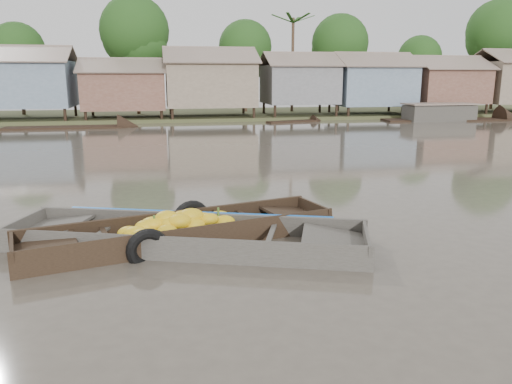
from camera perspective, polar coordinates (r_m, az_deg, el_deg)
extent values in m
plane|color=#4C453A|center=(9.72, -2.31, -6.74)|extent=(120.00, 120.00, 0.00)
cube|color=#384723|center=(42.19, -9.11, 8.54)|extent=(120.00, 12.00, 0.50)
cube|color=slate|center=(39.62, -24.73, 11.15)|extent=(6.20, 5.20, 3.20)
cube|color=brown|center=(38.27, -25.52, 14.12)|extent=(6.60, 3.02, 1.28)
cube|color=brown|center=(41.00, -24.54, 14.07)|extent=(6.60, 3.02, 1.28)
cube|color=brown|center=(38.63, -14.79, 11.13)|extent=(5.80, 4.60, 2.70)
cube|color=brown|center=(37.38, -15.08, 13.83)|extent=(6.20, 2.67, 1.14)
cube|color=brown|center=(39.86, -14.83, 13.77)|extent=(6.20, 2.67, 1.14)
cube|color=#7C6B56|center=(38.73, -5.29, 12.18)|extent=(6.50, 5.30, 3.30)
cube|color=brown|center=(37.33, -5.13, 15.37)|extent=(6.90, 3.08, 1.31)
cube|color=brown|center=(40.18, -5.57, 15.20)|extent=(6.90, 3.08, 1.31)
cube|color=slate|center=(40.04, 4.96, 12.14)|extent=(5.40, 4.70, 2.90)
cube|color=brown|center=(38.83, 5.54, 14.90)|extent=(5.80, 2.73, 1.17)
cube|color=brown|center=(41.27, 4.52, 14.82)|extent=(5.80, 2.73, 1.17)
cube|color=slate|center=(42.06, 13.02, 11.77)|extent=(6.00, 5.00, 3.10)
cube|color=brown|center=(40.84, 13.95, 14.50)|extent=(6.40, 2.90, 1.24)
cube|color=brown|center=(43.31, 12.42, 14.48)|extent=(6.40, 2.90, 1.24)
cube|color=brown|center=(45.06, 20.76, 11.28)|extent=(5.70, 4.90, 2.80)
cube|color=brown|center=(43.94, 21.87, 13.58)|extent=(6.10, 2.85, 1.21)
cube|color=brown|center=(46.20, 20.08, 13.66)|extent=(6.10, 2.85, 1.21)
cube|color=brown|center=(49.86, 26.72, 13.62)|extent=(6.70, 2.96, 1.26)
cylinder|color=#473323|center=(44.35, -25.25, 10.87)|extent=(0.28, 0.28, 4.90)
sphere|color=#123A13|center=(44.38, -25.61, 14.47)|extent=(4.20, 4.20, 4.20)
cylinder|color=#473323|center=(42.07, -13.45, 12.64)|extent=(0.28, 0.28, 6.30)
sphere|color=#123A13|center=(42.21, -13.73, 17.52)|extent=(5.40, 5.40, 5.40)
cylinder|color=#473323|center=(43.66, -1.21, 12.31)|extent=(0.28, 0.28, 5.25)
sphere|color=#123A13|center=(43.72, -1.23, 16.24)|extent=(4.50, 4.50, 4.50)
cylinder|color=#473323|center=(44.75, 9.41, 12.38)|extent=(0.28, 0.28, 5.60)
sphere|color=#123A13|center=(44.83, 9.57, 16.47)|extent=(4.80, 4.80, 4.80)
cylinder|color=#473323|center=(48.97, 17.97, 11.37)|extent=(0.28, 0.28, 4.55)
sphere|color=#123A13|center=(48.98, 18.19, 14.40)|extent=(3.90, 3.90, 3.90)
cylinder|color=#473323|center=(51.84, 25.55, 11.97)|extent=(0.28, 0.28, 6.65)
sphere|color=#123A13|center=(51.98, 25.98, 16.14)|extent=(5.70, 5.70, 5.70)
cylinder|color=#473323|center=(44.03, 4.19, 14.07)|extent=(0.24, 0.24, 8.00)
cube|color=black|center=(10.43, -8.36, -5.93)|extent=(6.37, 2.79, 0.08)
cube|color=black|center=(10.97, -9.49, -3.60)|extent=(6.23, 1.82, 0.59)
cube|color=black|center=(9.73, -7.17, -5.71)|extent=(6.23, 1.82, 0.59)
cube|color=black|center=(11.63, 6.50, -2.54)|extent=(0.42, 1.36, 0.56)
cube|color=black|center=(11.33, 4.17, -2.53)|extent=(1.36, 1.44, 0.21)
cube|color=black|center=(9.93, -26.02, -6.60)|extent=(0.42, 1.36, 0.56)
cube|color=black|center=(9.91, -22.91, -5.90)|extent=(1.36, 1.44, 0.21)
cube|color=black|center=(9.99, -16.68, -4.96)|extent=(0.44, 1.32, 0.05)
cube|color=black|center=(10.83, -0.83, -2.98)|extent=(0.44, 1.32, 0.05)
ellipsoid|color=yellow|center=(10.07, -8.74, -3.32)|extent=(0.56, 0.45, 0.30)
ellipsoid|color=yellow|center=(9.91, -12.70, -4.95)|extent=(0.59, 0.48, 0.32)
ellipsoid|color=yellow|center=(9.83, -12.34, -5.37)|extent=(0.58, 0.47, 0.31)
ellipsoid|color=yellow|center=(10.80, -7.42, -3.24)|extent=(0.49, 0.40, 0.26)
ellipsoid|color=yellow|center=(9.92, -12.08, -4.86)|extent=(0.52, 0.42, 0.28)
ellipsoid|color=yellow|center=(10.35, -10.06, -3.43)|extent=(0.52, 0.42, 0.28)
ellipsoid|color=yellow|center=(10.20, -7.81, -3.45)|extent=(0.53, 0.43, 0.28)
ellipsoid|color=yellow|center=(10.19, -11.68, -3.65)|extent=(0.59, 0.48, 0.32)
ellipsoid|color=yellow|center=(10.02, -7.16, -4.74)|extent=(0.48, 0.39, 0.26)
ellipsoid|color=yellow|center=(10.39, -8.99, -3.21)|extent=(0.56, 0.45, 0.30)
ellipsoid|color=yellow|center=(10.17, -12.47, -3.88)|extent=(0.50, 0.41, 0.27)
ellipsoid|color=yellow|center=(10.22, -10.15, -2.92)|extent=(0.56, 0.45, 0.30)
ellipsoid|color=yellow|center=(10.05, -13.55, -4.70)|extent=(0.59, 0.48, 0.32)
ellipsoid|color=yellow|center=(9.91, -10.12, -4.36)|extent=(0.45, 0.37, 0.24)
ellipsoid|color=yellow|center=(10.82, -4.23, -2.96)|extent=(0.58, 0.47, 0.31)
ellipsoid|color=yellow|center=(10.83, -5.26, -3.24)|extent=(0.51, 0.41, 0.27)
ellipsoid|color=yellow|center=(10.52, -9.79, -3.47)|extent=(0.48, 0.39, 0.26)
ellipsoid|color=yellow|center=(10.35, -2.01, -4.21)|extent=(0.49, 0.40, 0.26)
ellipsoid|color=yellow|center=(10.43, -3.68, -3.45)|extent=(0.54, 0.44, 0.29)
ellipsoid|color=yellow|center=(10.13, -9.62, -3.61)|extent=(0.55, 0.44, 0.29)
ellipsoid|color=yellow|center=(10.05, -14.05, -5.31)|extent=(0.46, 0.37, 0.24)
ellipsoid|color=yellow|center=(10.27, -7.44, -2.74)|extent=(0.60, 0.49, 0.32)
ellipsoid|color=yellow|center=(10.21, -14.29, -4.59)|extent=(0.54, 0.44, 0.29)
ellipsoid|color=yellow|center=(10.44, -9.79, -3.35)|extent=(0.52, 0.42, 0.28)
ellipsoid|color=yellow|center=(10.27, -5.36, -3.10)|extent=(0.46, 0.37, 0.25)
ellipsoid|color=yellow|center=(10.75, -7.58, -3.25)|extent=(0.51, 0.41, 0.27)
ellipsoid|color=yellow|center=(9.84, -12.03, -5.43)|extent=(0.57, 0.46, 0.31)
ellipsoid|color=yellow|center=(10.34, -6.18, -3.12)|extent=(0.54, 0.44, 0.29)
ellipsoid|color=yellow|center=(10.36, -8.45, -2.76)|extent=(0.45, 0.36, 0.24)
ellipsoid|color=yellow|center=(10.51, -10.66, -3.25)|extent=(0.47, 0.38, 0.25)
ellipsoid|color=yellow|center=(9.77, -13.32, -5.96)|extent=(0.47, 0.38, 0.25)
ellipsoid|color=yellow|center=(10.17, -7.00, -3.76)|extent=(0.51, 0.41, 0.27)
cylinder|color=#3F6626|center=(10.11, -11.54, -3.20)|extent=(0.05, 0.05, 0.20)
cylinder|color=#3F6626|center=(10.32, -7.26, -2.69)|extent=(0.05, 0.05, 0.20)
cylinder|color=#3F6626|center=(10.51, -4.32, -2.34)|extent=(0.05, 0.05, 0.20)
torus|color=black|center=(11.18, -7.39, -3.09)|extent=(0.88, 0.42, 0.86)
torus|color=black|center=(9.41, -12.27, -6.45)|extent=(0.84, 0.41, 0.81)
cube|color=#3A3731|center=(10.13, -7.85, -6.49)|extent=(7.10, 3.70, 0.08)
cube|color=#3A3731|center=(10.84, -6.65, -3.77)|extent=(6.81, 2.48, 0.57)
cube|color=#3A3731|center=(9.28, -9.34, -6.81)|extent=(6.81, 2.48, 0.57)
cube|color=#3A3731|center=(9.71, 12.47, -6.03)|extent=(0.63, 1.67, 0.54)
cube|color=#3A3731|center=(9.66, 8.88, -5.55)|extent=(1.64, 1.82, 0.23)
cube|color=#3A3731|center=(11.50, -24.93, -3.96)|extent=(0.63, 1.67, 0.54)
cube|color=#3A3731|center=(11.16, -22.34, -3.83)|extent=(1.64, 1.82, 0.23)
cube|color=#3A3731|center=(10.59, -16.66, -4.01)|extent=(0.64, 1.62, 0.05)
cube|color=#3A3731|center=(9.70, 1.67, -5.03)|extent=(0.64, 1.62, 0.05)
cube|color=#665E54|center=(10.12, -7.85, -6.27)|extent=(5.48, 3.03, 0.02)
cube|color=#1155AE|center=(10.83, -6.60, -2.58)|extent=(5.49, 1.96, 0.14)
torus|color=olive|center=(9.51, 2.58, -7.29)|extent=(0.40, 0.40, 0.06)
torus|color=olive|center=(9.50, 2.58, -7.08)|extent=(0.32, 0.32, 0.06)
cube|color=black|center=(36.34, 4.16, 7.87)|extent=(3.93, 1.80, 0.35)
cube|color=black|center=(34.27, -21.12, 6.70)|extent=(7.31, 1.65, 0.35)
cube|color=black|center=(40.21, 20.79, 7.56)|extent=(9.43, 2.81, 0.35)
cube|color=black|center=(39.75, 20.18, 8.43)|extent=(5.00, 2.00, 1.20)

